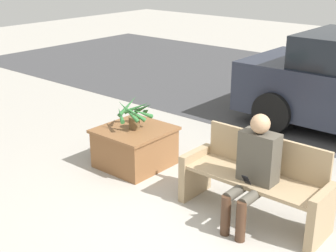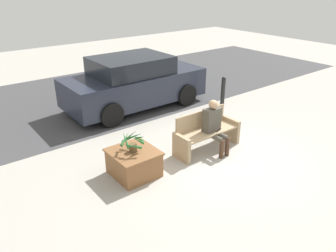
{
  "view_description": "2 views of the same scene",
  "coord_description": "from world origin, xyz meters",
  "px_view_note": "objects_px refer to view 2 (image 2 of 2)",
  "views": [
    {
      "loc": [
        2.23,
        -3.58,
        2.72
      ],
      "look_at": [
        -1.32,
        0.61,
        0.7
      ],
      "focal_mm": 50.0,
      "sensor_mm": 36.0,
      "label": 1
    },
    {
      "loc": [
        -4.82,
        -4.31,
        3.67
      ],
      "look_at": [
        -1.05,
        0.56,
        0.86
      ],
      "focal_mm": 35.0,
      "sensor_mm": 36.0,
      "label": 2
    }
  ],
  "objects_px": {
    "potted_plant": "(133,141)",
    "person_seated": "(214,124)",
    "parked_car": "(134,82)",
    "bench": "(206,132)",
    "bollard_post": "(223,90)",
    "planter_box": "(134,162)"
  },
  "relations": [
    {
      "from": "potted_plant",
      "to": "person_seated",
      "type": "bearing_deg",
      "value": -7.84
    },
    {
      "from": "parked_car",
      "to": "potted_plant",
      "type": "bearing_deg",
      "value": -122.62
    },
    {
      "from": "person_seated",
      "to": "potted_plant",
      "type": "xyz_separation_m",
      "value": [
        -1.97,
        0.27,
        0.07
      ]
    },
    {
      "from": "bench",
      "to": "parked_car",
      "type": "bearing_deg",
      "value": 86.97
    },
    {
      "from": "person_seated",
      "to": "potted_plant",
      "type": "bearing_deg",
      "value": 172.16
    },
    {
      "from": "bench",
      "to": "bollard_post",
      "type": "bearing_deg",
      "value": 36.17
    },
    {
      "from": "bollard_post",
      "to": "planter_box",
      "type": "bearing_deg",
      "value": -158.63
    },
    {
      "from": "planter_box",
      "to": "bollard_post",
      "type": "relative_size",
      "value": 1.01
    },
    {
      "from": "bench",
      "to": "planter_box",
      "type": "bearing_deg",
      "value": 177.58
    },
    {
      "from": "bench",
      "to": "potted_plant",
      "type": "xyz_separation_m",
      "value": [
        -1.9,
        0.09,
        0.32
      ]
    },
    {
      "from": "potted_plant",
      "to": "parked_car",
      "type": "relative_size",
      "value": 0.13
    },
    {
      "from": "planter_box",
      "to": "potted_plant",
      "type": "xyz_separation_m",
      "value": [
        0.01,
        0.01,
        0.46
      ]
    },
    {
      "from": "bench",
      "to": "parked_car",
      "type": "distance_m",
      "value": 3.35
    },
    {
      "from": "planter_box",
      "to": "potted_plant",
      "type": "distance_m",
      "value": 0.46
    },
    {
      "from": "bench",
      "to": "bollard_post",
      "type": "relative_size",
      "value": 1.82
    },
    {
      "from": "planter_box",
      "to": "person_seated",
      "type": "bearing_deg",
      "value": -7.64
    },
    {
      "from": "planter_box",
      "to": "bollard_post",
      "type": "height_order",
      "value": "bollard_post"
    },
    {
      "from": "parked_car",
      "to": "bollard_post",
      "type": "xyz_separation_m",
      "value": [
        2.25,
        -1.55,
        -0.3
      ]
    },
    {
      "from": "bench",
      "to": "planter_box",
      "type": "height_order",
      "value": "bench"
    },
    {
      "from": "planter_box",
      "to": "potted_plant",
      "type": "bearing_deg",
      "value": 36.93
    },
    {
      "from": "person_seated",
      "to": "bollard_post",
      "type": "relative_size",
      "value": 1.35
    },
    {
      "from": "bench",
      "to": "planter_box",
      "type": "distance_m",
      "value": 1.91
    }
  ]
}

